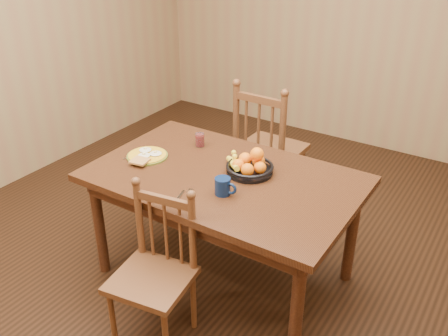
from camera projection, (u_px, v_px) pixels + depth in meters
The scene contains 10 objects.
room at pixel (224, 79), 2.71m from camera, with size 4.52×5.02×2.72m.
dining_table at pixel (224, 188), 3.03m from camera, with size 1.60×1.00×0.75m.
chair_far at pixel (268, 149), 3.86m from camera, with size 0.48×0.46×1.05m.
chair_near at pixel (155, 273), 2.68m from camera, with size 0.46×0.44×0.89m.
breakfast_plate at pixel (147, 156), 3.20m from camera, with size 0.26×0.29×0.04m.
fork at pixel (183, 195), 2.78m from camera, with size 0.06×0.18×0.00m.
spoon at pixel (136, 154), 3.24m from camera, with size 0.07×0.15×0.01m.
coffee_mug at pixel (223, 186), 2.77m from camera, with size 0.13×0.09×0.10m.
juice_glass at pixel (200, 140), 3.33m from camera, with size 0.06×0.06×0.09m.
fruit_bowl at pixel (249, 166), 3.00m from camera, with size 0.32×0.29×0.17m.
Camera 1 is at (1.42, -2.20, 2.20)m, focal length 40.00 mm.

